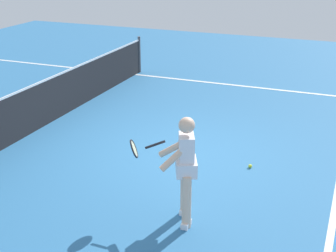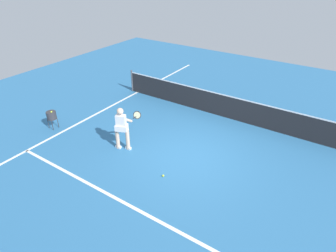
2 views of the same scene
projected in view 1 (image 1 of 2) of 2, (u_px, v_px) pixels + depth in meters
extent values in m
plane|color=teal|center=(180.00, 153.00, 9.09)|extent=(23.96, 23.96, 0.00)
cube|color=white|center=(242.00, 86.00, 13.21)|extent=(0.10, 16.43, 0.01)
cylinder|color=#4C4C51|center=(139.00, 55.00, 14.39)|extent=(0.08, 0.08, 1.06)
cube|color=#232326|center=(35.00, 109.00, 10.02)|extent=(10.05, 0.02, 0.94)
cube|color=white|center=(32.00, 86.00, 9.85)|extent=(10.05, 0.02, 0.04)
cylinder|color=beige|center=(187.00, 202.00, 6.65)|extent=(0.13, 0.13, 0.78)
cylinder|color=beige|center=(185.00, 189.00, 6.99)|extent=(0.13, 0.13, 0.78)
cube|color=white|center=(186.00, 224.00, 6.78)|extent=(0.20, 0.10, 0.08)
cube|color=white|center=(185.00, 211.00, 7.11)|extent=(0.20, 0.10, 0.08)
cube|color=white|center=(186.00, 153.00, 6.58)|extent=(0.37, 0.31, 0.52)
cube|color=white|center=(186.00, 166.00, 6.66)|extent=(0.48, 0.42, 0.20)
sphere|color=beige|center=(187.00, 125.00, 6.44)|extent=(0.22, 0.22, 0.22)
cylinder|color=beige|center=(176.00, 156.00, 6.43)|extent=(0.42, 0.38, 0.37)
cylinder|color=beige|center=(175.00, 147.00, 6.71)|extent=(0.10, 0.48, 0.37)
cylinder|color=black|center=(155.00, 145.00, 6.90)|extent=(0.15, 0.28, 0.14)
torus|color=black|center=(134.00, 149.00, 6.91)|extent=(0.31, 0.22, 0.28)
cylinder|color=beige|center=(134.00, 149.00, 6.91)|extent=(0.26, 0.18, 0.23)
sphere|color=#D1E533|center=(250.00, 166.00, 8.51)|extent=(0.07, 0.07, 0.07)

